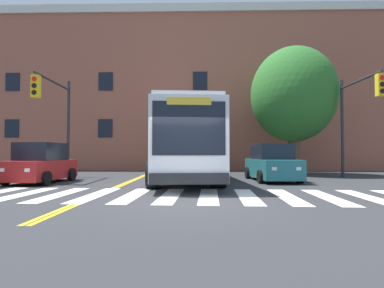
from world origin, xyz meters
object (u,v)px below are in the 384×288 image
car_red_near_lane (41,164)px  traffic_light_far_corner (56,109)px  car_teal_far_lane (272,164)px  street_tree_curbside_large (293,95)px  car_grey_behind_bus (194,160)px  traffic_light_near_corner (357,108)px  city_bus (183,144)px

car_red_near_lane → traffic_light_far_corner: (-0.08, 1.51, 2.79)m
car_red_near_lane → car_teal_far_lane: car_red_near_lane is taller
car_red_near_lane → street_tree_curbside_large: size_ratio=0.46×
car_grey_behind_bus → car_red_near_lane: bearing=-125.9°
car_red_near_lane → traffic_light_near_corner: traffic_light_near_corner is taller
car_teal_far_lane → street_tree_curbside_large: size_ratio=0.52×
car_red_near_lane → car_teal_far_lane: (10.76, 1.16, -0.01)m
car_teal_far_lane → street_tree_curbside_large: (2.39, 4.17, 4.18)m
city_bus → traffic_light_far_corner: (-6.50, 0.20, 1.80)m
traffic_light_near_corner → street_tree_curbside_large: bearing=121.1°
traffic_light_near_corner → car_red_near_lane: bearing=-173.1°
traffic_light_near_corner → city_bus: bearing=-176.6°
city_bus → traffic_light_near_corner: traffic_light_near_corner is taller
car_teal_far_lane → traffic_light_far_corner: size_ratio=0.77×
traffic_light_near_corner → traffic_light_far_corner: (-15.34, -0.32, -0.04)m
traffic_light_far_corner → street_tree_curbside_large: street_tree_curbside_large is taller
car_teal_far_lane → street_tree_curbside_large: 6.37m
car_red_near_lane → car_grey_behind_bus: bearing=54.1°
car_red_near_lane → traffic_light_near_corner: bearing=6.9°
street_tree_curbside_large → car_red_near_lane: bearing=-157.9°
city_bus → street_tree_curbside_large: size_ratio=1.37×
city_bus → car_red_near_lane: size_ratio=2.94×
traffic_light_far_corner → street_tree_curbside_large: size_ratio=0.67×
city_bus → car_grey_behind_bus: (0.44, 8.15, -0.99)m
car_red_near_lane → car_teal_far_lane: 10.82m
city_bus → traffic_light_far_corner: traffic_light_far_corner is taller
traffic_light_far_corner → car_red_near_lane: bearing=-86.9°
traffic_light_near_corner → street_tree_curbside_large: size_ratio=0.68×
car_grey_behind_bus → car_teal_far_lane: bearing=-64.8°
car_teal_far_lane → traffic_light_near_corner: size_ratio=0.77×
car_red_near_lane → car_teal_far_lane: size_ratio=0.89×
city_bus → street_tree_curbside_large: bearing=30.9°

